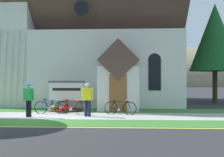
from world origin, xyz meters
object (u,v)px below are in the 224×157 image
at_px(bicycle_white, 72,107).
at_px(roadside_conifer, 215,37).
at_px(bicycle_black, 120,108).
at_px(cyclist_in_orange_jersey, 29,97).
at_px(church_sign, 67,91).
at_px(bicycle_yellow, 51,107).
at_px(cyclist_in_white_jersey, 88,97).

height_order(bicycle_white, roadside_conifer, roadside_conifer).
distance_m(bicycle_white, roadside_conifer, 13.81).
bearing_deg(roadside_conifer, bicycle_black, -132.36).
bearing_deg(roadside_conifer, cyclist_in_orange_jersey, -141.72).
distance_m(bicycle_black, roadside_conifer, 12.09).
relative_size(church_sign, bicycle_white, 1.28).
relative_size(bicycle_black, bicycle_yellow, 0.94).
height_order(church_sign, cyclist_in_orange_jersey, church_sign).
bearing_deg(cyclist_in_white_jersey, roadside_conifer, 44.81).
bearing_deg(bicycle_yellow, bicycle_black, -2.76).
height_order(bicycle_black, bicycle_white, bicycle_white).
bearing_deg(bicycle_yellow, cyclist_in_orange_jersey, -117.79).
bearing_deg(church_sign, bicycle_yellow, -107.45).
distance_m(bicycle_yellow, cyclist_in_white_jersey, 2.39).
height_order(church_sign, bicycle_black, church_sign).
xyz_separation_m(bicycle_yellow, cyclist_in_white_jersey, (2.10, -0.98, 0.58)).
height_order(bicycle_yellow, roadside_conifer, roadside_conifer).
height_order(bicycle_white, bicycle_yellow, bicycle_yellow).
xyz_separation_m(bicycle_black, bicycle_yellow, (-3.68, 0.18, 0.00)).
bearing_deg(roadside_conifer, bicycle_yellow, -144.31).
distance_m(church_sign, bicycle_black, 3.72).
distance_m(bicycle_black, cyclist_in_orange_jersey, 4.59).
distance_m(bicycle_black, cyclist_in_white_jersey, 1.87).
bearing_deg(roadside_conifer, church_sign, -148.88).
distance_m(cyclist_in_orange_jersey, cyclist_in_white_jersey, 2.84).
distance_m(bicycle_yellow, cyclist_in_orange_jersey, 1.64).
xyz_separation_m(church_sign, bicycle_white, (0.69, -1.81, -0.76)).
bearing_deg(bicycle_white, bicycle_yellow, 168.70).
bearing_deg(bicycle_black, church_sign, 151.16).
bearing_deg(cyclist_in_orange_jersey, church_sign, 67.59).
bearing_deg(bicycle_black, bicycle_yellow, 177.24).
distance_m(church_sign, cyclist_in_white_jersey, 3.02).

